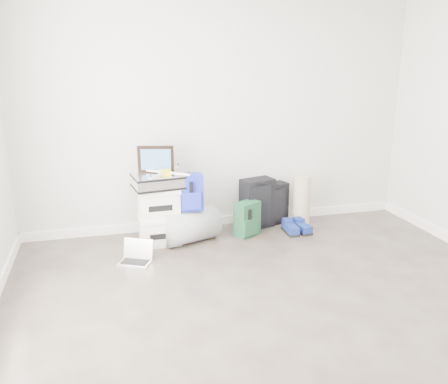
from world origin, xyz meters
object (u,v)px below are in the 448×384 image
object	(u,v)px
duffel_bag	(190,225)
large_suitcase	(257,203)
laptop	(136,257)
boxes_stack	(159,216)
briefcase	(158,181)
carry_on	(274,203)

from	to	relation	value
duffel_bag	large_suitcase	bearing A→B (deg)	-3.24
laptop	large_suitcase	bearing A→B (deg)	49.86
boxes_stack	laptop	size ratio (longest dim) A/B	1.70
briefcase	duffel_bag	world-z (taller)	briefcase
boxes_stack	large_suitcase	world-z (taller)	boxes_stack
large_suitcase	carry_on	world-z (taller)	large_suitcase
carry_on	boxes_stack	bearing A→B (deg)	173.13
large_suitcase	carry_on	bearing A→B (deg)	1.35
boxes_stack	large_suitcase	size ratio (longest dim) A/B	1.06
carry_on	laptop	world-z (taller)	carry_on
briefcase	large_suitcase	xyz separation A→B (m)	(1.17, 0.20, -0.40)
boxes_stack	laptop	world-z (taller)	boxes_stack
carry_on	briefcase	bearing A→B (deg)	173.13
briefcase	large_suitcase	bearing A→B (deg)	2.21
boxes_stack	carry_on	world-z (taller)	boxes_stack
briefcase	duffel_bag	size ratio (longest dim) A/B	0.83
briefcase	duffel_bag	xyz separation A→B (m)	(0.32, -0.05, -0.50)
duffel_bag	laptop	world-z (taller)	duffel_bag
large_suitcase	carry_on	distance (m)	0.25
duffel_bag	carry_on	size ratio (longest dim) A/B	1.21
duffel_bag	carry_on	xyz separation A→B (m)	(1.08, 0.32, 0.06)
carry_on	laptop	size ratio (longest dim) A/B	1.37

